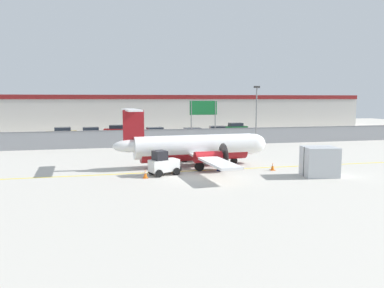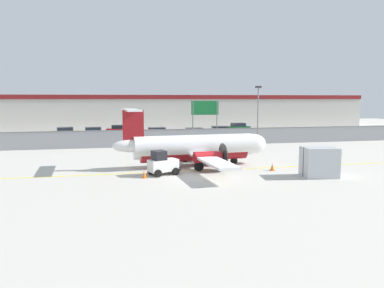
% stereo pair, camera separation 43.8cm
% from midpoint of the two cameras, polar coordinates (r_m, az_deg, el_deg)
% --- Properties ---
extents(ground_plane, '(140.00, 140.00, 0.01)m').
position_cam_midpoint_polar(ground_plane, '(30.21, 0.79, -4.06)').
color(ground_plane, '#BCB7AD').
extents(perimeter_fence, '(98.00, 0.10, 2.10)m').
position_cam_midpoint_polar(perimeter_fence, '(45.59, -4.04, 1.05)').
color(perimeter_fence, gray).
rests_on(perimeter_fence, ground).
extents(parking_lot_strip, '(98.00, 17.00, 0.12)m').
position_cam_midpoint_polar(parking_lot_strip, '(57.02, -5.86, 1.14)').
color(parking_lot_strip, '#38383A').
rests_on(parking_lot_strip, ground).
extents(background_building, '(91.00, 8.10, 6.50)m').
position_cam_midpoint_polar(background_building, '(75.16, -7.68, 4.93)').
color(background_building, beige).
rests_on(background_building, ground).
extents(commuter_airplane, '(13.60, 16.07, 4.92)m').
position_cam_midpoint_polar(commuter_airplane, '(31.96, 0.42, -0.55)').
color(commuter_airplane, white).
rests_on(commuter_airplane, ground).
extents(baggage_tug, '(2.57, 2.01, 1.88)m').
position_cam_midpoint_polar(baggage_tug, '(28.43, -4.83, -3.03)').
color(baggage_tug, silver).
rests_on(baggage_tug, ground).
extents(ground_crew_worker, '(0.48, 0.48, 1.70)m').
position_cam_midpoint_polar(ground_crew_worker, '(29.87, 3.68, -2.35)').
color(ground_crew_worker, '#191E4C').
rests_on(ground_crew_worker, ground).
extents(cargo_container, '(2.68, 2.35, 2.20)m').
position_cam_midpoint_polar(cargo_container, '(29.37, 18.46, -2.56)').
color(cargo_container, '#B7BCC1').
rests_on(cargo_container, ground).
extents(traffic_cone_near_left, '(0.36, 0.36, 0.64)m').
position_cam_midpoint_polar(traffic_cone_near_left, '(27.52, -7.58, -4.54)').
color(traffic_cone_near_left, orange).
rests_on(traffic_cone_near_left, ground).
extents(traffic_cone_near_right, '(0.36, 0.36, 0.64)m').
position_cam_midpoint_polar(traffic_cone_near_right, '(30.92, 11.79, -3.37)').
color(traffic_cone_near_right, orange).
rests_on(traffic_cone_near_right, ground).
extents(parked_car_0, '(4.36, 2.37, 1.58)m').
position_cam_midpoint_polar(parked_car_0, '(56.92, -19.43, 1.61)').
color(parked_car_0, '#B28C19').
rests_on(parked_car_0, parking_lot_strip).
extents(parked_car_1, '(4.33, 2.28, 1.58)m').
position_cam_midpoint_polar(parked_car_1, '(55.92, -15.50, 1.67)').
color(parked_car_1, red).
rests_on(parked_car_1, parking_lot_strip).
extents(parked_car_2, '(4.37, 2.38, 1.58)m').
position_cam_midpoint_polar(parked_car_2, '(59.57, -11.48, 2.08)').
color(parked_car_2, red).
rests_on(parked_car_2, parking_lot_strip).
extents(parked_car_3, '(4.39, 2.44, 1.58)m').
position_cam_midpoint_polar(parked_car_3, '(53.91, -6.02, 1.69)').
color(parked_car_3, gray).
rests_on(parked_car_3, parking_lot_strip).
extents(parked_car_4, '(4.28, 2.17, 1.58)m').
position_cam_midpoint_polar(parked_car_4, '(52.78, -0.29, 1.62)').
color(parked_car_4, gray).
rests_on(parked_car_4, parking_lot_strip).
extents(parked_car_5, '(4.35, 2.32, 1.58)m').
position_cam_midpoint_polar(parked_car_5, '(56.16, 3.53, 1.92)').
color(parked_car_5, red).
rests_on(parked_car_5, parking_lot_strip).
extents(parked_car_6, '(4.31, 2.23, 1.58)m').
position_cam_midpoint_polar(parked_car_6, '(64.05, 6.37, 2.51)').
color(parked_car_6, '#19662D').
rests_on(parked_car_6, parking_lot_strip).
extents(apron_light_pole, '(0.70, 0.30, 7.27)m').
position_cam_midpoint_polar(apron_light_pole, '(45.62, 9.52, 4.99)').
color(apron_light_pole, slate).
rests_on(apron_light_pole, ground).
extents(highway_sign, '(3.60, 0.14, 5.50)m').
position_cam_midpoint_polar(highway_sign, '(48.33, 1.48, 4.99)').
color(highway_sign, slate).
rests_on(highway_sign, ground).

